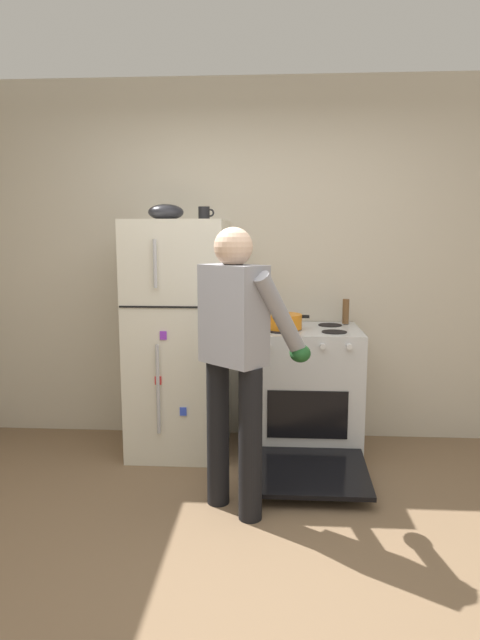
% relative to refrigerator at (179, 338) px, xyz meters
% --- Properties ---
extents(ground, '(8.00, 8.00, 0.00)m').
position_rel_refrigerator_xyz_m(ground, '(0.50, -1.57, -0.83)').
color(ground, brown).
extents(kitchen_wall_back, '(6.00, 0.10, 2.70)m').
position_rel_refrigerator_xyz_m(kitchen_wall_back, '(0.50, 0.38, 0.52)').
color(kitchen_wall_back, beige).
rests_on(kitchen_wall_back, ground).
extents(refrigerator, '(0.68, 0.72, 1.66)m').
position_rel_refrigerator_xyz_m(refrigerator, '(0.00, 0.00, 0.00)').
color(refrigerator, silver).
rests_on(refrigerator, ground).
extents(stove_range, '(0.76, 1.22, 0.91)m').
position_rel_refrigerator_xyz_m(stove_range, '(0.90, -0.02, -0.39)').
color(stove_range, silver).
rests_on(stove_range, ground).
extents(person_cook, '(0.64, 0.66, 1.60)m').
position_rel_refrigerator_xyz_m(person_cook, '(0.48, -0.88, 0.12)').
color(person_cook, black).
rests_on(person_cook, ground).
extents(red_pot, '(0.36, 0.26, 0.10)m').
position_rel_refrigerator_xyz_m(red_pot, '(0.74, -0.05, 0.13)').
color(red_pot, orange).
rests_on(red_pot, stove_range).
extents(coffee_mug, '(0.11, 0.08, 0.10)m').
position_rel_refrigerator_xyz_m(coffee_mug, '(0.18, 0.05, 0.88)').
color(coffee_mug, black).
rests_on(coffee_mug, refrigerator).
extents(pepper_mill, '(0.05, 0.05, 0.18)m').
position_rel_refrigerator_xyz_m(pepper_mill, '(1.20, 0.20, 0.17)').
color(pepper_mill, brown).
rests_on(pepper_mill, stove_range).
extents(mixing_bowl, '(0.25, 0.25, 0.11)m').
position_rel_refrigerator_xyz_m(mixing_bowl, '(-0.08, 0.00, 0.89)').
color(mixing_bowl, black).
rests_on(mixing_bowl, refrigerator).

